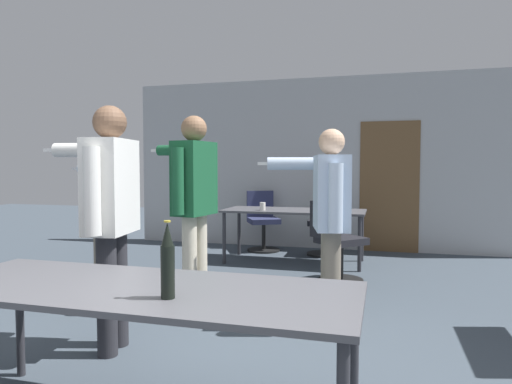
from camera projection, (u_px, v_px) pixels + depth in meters
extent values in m
cube|color=#B2B5B7|center=(320.00, 164.00, 7.47)|extent=(6.39, 0.10, 2.78)
cube|color=brown|center=(389.00, 187.00, 7.14)|extent=(0.90, 0.02, 2.05)
cube|color=#4C4C51|center=(138.00, 289.00, 2.27)|extent=(2.21, 0.80, 0.03)
cylinder|color=#2D2D33|center=(20.00, 321.00, 2.90)|extent=(0.05, 0.05, 0.71)
cylinder|color=#2D2D33|center=(354.00, 357.00, 2.34)|extent=(0.05, 0.05, 0.71)
cube|color=#4C4C51|center=(294.00, 211.00, 6.35)|extent=(1.95, 0.79, 0.03)
cylinder|color=#2D2D33|center=(224.00, 238.00, 6.29)|extent=(0.05, 0.05, 0.71)
cylinder|color=#2D2D33|center=(360.00, 244.00, 5.80)|extent=(0.05, 0.05, 0.71)
cylinder|color=#2D2D33|center=(239.00, 231.00, 6.94)|extent=(0.05, 0.05, 0.71)
cylinder|color=#2D2D33|center=(362.00, 236.00, 6.45)|extent=(0.05, 0.05, 0.71)
cylinder|color=#28282D|center=(107.00, 296.00, 3.21)|extent=(0.14, 0.14, 0.86)
cylinder|color=#28282D|center=(118.00, 289.00, 3.40)|extent=(0.14, 0.14, 0.86)
cube|color=silver|center=(111.00, 186.00, 3.26)|extent=(0.32, 0.49, 0.68)
sphere|color=brown|center=(110.00, 122.00, 3.24)|extent=(0.24, 0.24, 0.24)
cylinder|color=silver|center=(92.00, 191.00, 2.98)|extent=(0.11, 0.11, 0.58)
cylinder|color=silver|center=(90.00, 150.00, 3.56)|extent=(0.59, 0.20, 0.11)
cube|color=white|center=(52.00, 150.00, 3.60)|extent=(0.12, 0.05, 0.03)
cylinder|color=slate|center=(332.00, 279.00, 3.80)|extent=(0.15, 0.15, 0.80)
cylinder|color=slate|center=(329.00, 273.00, 4.00)|extent=(0.15, 0.15, 0.80)
cube|color=silver|center=(331.00, 193.00, 3.86)|extent=(0.37, 0.53, 0.63)
sphere|color=#DBAD89|center=(332.00, 142.00, 3.84)|extent=(0.22, 0.22, 0.22)
cylinder|color=silver|center=(336.00, 198.00, 3.57)|extent=(0.11, 0.11, 0.55)
cylinder|color=silver|center=(297.00, 164.00, 4.16)|extent=(0.56, 0.24, 0.11)
cube|color=white|center=(264.00, 164.00, 4.17)|extent=(0.13, 0.06, 0.03)
cylinder|color=slate|center=(101.00, 261.00, 4.59)|extent=(0.14, 0.14, 0.77)
cylinder|color=slate|center=(112.00, 258.00, 4.76)|extent=(0.14, 0.14, 0.77)
cube|color=silver|center=(105.00, 192.00, 4.64)|extent=(0.26, 0.45, 0.61)
sphere|color=#DBAD89|center=(105.00, 152.00, 4.62)|extent=(0.21, 0.21, 0.21)
cylinder|color=silver|center=(88.00, 196.00, 4.38)|extent=(0.11, 0.11, 0.53)
cylinder|color=silver|center=(100.00, 169.00, 4.97)|extent=(0.53, 0.12, 0.11)
cube|color=white|center=(78.00, 169.00, 5.05)|extent=(0.12, 0.04, 0.03)
cylinder|color=beige|center=(190.00, 263.00, 4.26)|extent=(0.14, 0.14, 0.88)
cylinder|color=beige|center=(200.00, 259.00, 4.44)|extent=(0.14, 0.14, 0.88)
cube|color=#195633|center=(194.00, 178.00, 4.31)|extent=(0.31, 0.49, 0.69)
sphere|color=#936B4C|center=(194.00, 129.00, 4.28)|extent=(0.24, 0.24, 0.24)
cylinder|color=#195633|center=(178.00, 181.00, 4.05)|extent=(0.11, 0.11, 0.60)
cylinder|color=#195633|center=(183.00, 150.00, 4.67)|extent=(0.61, 0.19, 0.11)
cube|color=white|center=(157.00, 151.00, 4.80)|extent=(0.12, 0.05, 0.03)
cylinder|color=black|center=(264.00, 250.00, 7.26)|extent=(0.52, 0.52, 0.03)
cylinder|color=black|center=(264.00, 236.00, 7.25)|extent=(0.06, 0.06, 0.42)
cube|color=navy|center=(264.00, 221.00, 7.23)|extent=(0.62, 0.62, 0.08)
cube|color=navy|center=(260.00, 204.00, 7.47)|extent=(0.41, 0.26, 0.42)
cylinder|color=black|center=(324.00, 254.00, 6.92)|extent=(0.52, 0.52, 0.03)
cylinder|color=black|center=(324.00, 239.00, 6.91)|extent=(0.06, 0.06, 0.43)
cube|color=black|center=(324.00, 222.00, 6.89)|extent=(0.48, 0.48, 0.08)
cube|color=black|center=(342.00, 206.00, 6.82)|extent=(0.08, 0.44, 0.42)
cylinder|color=black|center=(341.00, 280.00, 5.32)|extent=(0.52, 0.52, 0.03)
cylinder|color=black|center=(341.00, 261.00, 5.31)|extent=(0.06, 0.06, 0.41)
cube|color=black|center=(341.00, 240.00, 5.29)|extent=(0.65, 0.65, 0.08)
cube|color=black|center=(324.00, 220.00, 5.15)|extent=(0.36, 0.35, 0.42)
cylinder|color=black|center=(168.00, 272.00, 2.06)|extent=(0.06, 0.06, 0.24)
cone|color=black|center=(167.00, 234.00, 2.05)|extent=(0.06, 0.06, 0.11)
cylinder|color=gold|center=(167.00, 221.00, 2.04)|extent=(0.03, 0.03, 0.01)
cylinder|color=silver|center=(263.00, 206.00, 6.26)|extent=(0.08, 0.08, 0.11)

